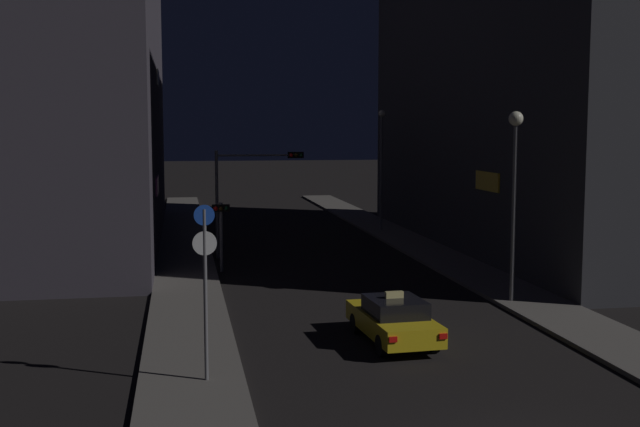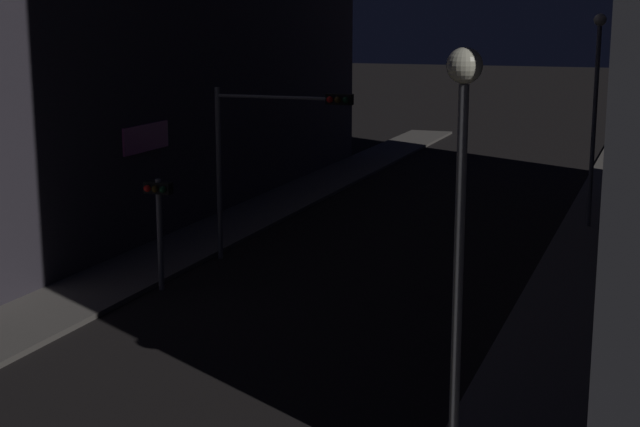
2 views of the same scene
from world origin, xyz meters
TOP-DOWN VIEW (x-y plane):
  - sidewalk_left at (-6.39, 29.81)m, footprint 2.75×63.62m
  - sidewalk_right at (6.39, 29.81)m, footprint 2.75×63.62m
  - traffic_light_overhead at (-3.07, 26.47)m, footprint 4.52×0.42m
  - traffic_light_left_kerb at (-4.76, 22.65)m, footprint 0.80×0.42m
  - street_lamp_near_block at (5.62, 13.87)m, footprint 0.55×0.55m
  - street_lamp_far_block at (5.98, 34.93)m, footprint 0.44×0.44m

SIDE VIEW (x-z plane):
  - sidewalk_left at x=-6.39m, z-range 0.00..0.15m
  - sidewalk_right at x=6.39m, z-range 0.00..0.15m
  - traffic_light_left_kerb at x=-4.76m, z-range 0.73..3.94m
  - traffic_light_overhead at x=-3.07m, z-range 1.23..6.72m
  - street_lamp_far_block at x=5.98m, z-range 1.13..8.73m
  - street_lamp_near_block at x=5.62m, z-range 1.63..8.71m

